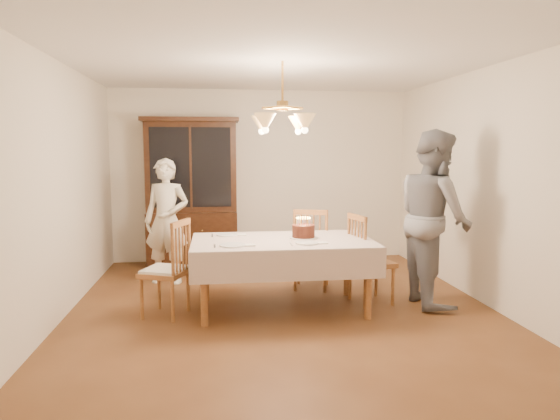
{
  "coord_description": "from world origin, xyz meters",
  "views": [
    {
      "loc": [
        -0.68,
        -5.16,
        1.71
      ],
      "look_at": [
        0.0,
        0.2,
        1.05
      ],
      "focal_mm": 32.0,
      "sensor_mm": 36.0,
      "label": 1
    }
  ],
  "objects": [
    {
      "name": "ground",
      "position": [
        0.0,
        0.0,
        0.0
      ],
      "size": [
        5.0,
        5.0,
        0.0
      ],
      "primitive_type": "plane",
      "color": "#583219",
      "rests_on": "ground"
    },
    {
      "name": "room_shell",
      "position": [
        0.0,
        0.0,
        1.58
      ],
      "size": [
        5.0,
        5.0,
        5.0
      ],
      "color": "white",
      "rests_on": "ground"
    },
    {
      "name": "dining_table",
      "position": [
        0.0,
        0.0,
        0.68
      ],
      "size": [
        1.9,
        1.1,
        0.76
      ],
      "color": "brown",
      "rests_on": "ground"
    },
    {
      "name": "china_hutch",
      "position": [
        -1.05,
        2.25,
        1.04
      ],
      "size": [
        1.38,
        0.54,
        2.16
      ],
      "color": "black",
      "rests_on": "ground"
    },
    {
      "name": "chair_far_side",
      "position": [
        0.46,
        0.76,
        0.44
      ],
      "size": [
        0.54,
        0.53,
        1.0
      ],
      "color": "brown",
      "rests_on": "ground"
    },
    {
      "name": "chair_left_end",
      "position": [
        -1.22,
        -0.05,
        0.45
      ],
      "size": [
        0.55,
        0.56,
        1.0
      ],
      "color": "brown",
      "rests_on": "ground"
    },
    {
      "name": "chair_right_end",
      "position": [
        1.01,
        0.11,
        0.44
      ],
      "size": [
        0.5,
        0.52,
        1.0
      ],
      "color": "brown",
      "rests_on": "ground"
    },
    {
      "name": "elderly_woman",
      "position": [
        -1.32,
        1.26,
        0.8
      ],
      "size": [
        0.67,
        0.54,
        1.6
      ],
      "primitive_type": "imported",
      "rotation": [
        0.0,
        0.0,
        -0.3
      ],
      "color": "#EDE2C8",
      "rests_on": "ground"
    },
    {
      "name": "adult_in_grey",
      "position": [
        1.69,
        0.02,
        0.96
      ],
      "size": [
        0.73,
        0.94,
        1.92
      ],
      "primitive_type": "imported",
      "rotation": [
        0.0,
        0.0,
        1.57
      ],
      "color": "slate",
      "rests_on": "ground"
    },
    {
      "name": "birthday_cake",
      "position": [
        0.23,
        0.05,
        0.83
      ],
      "size": [
        0.3,
        0.3,
        0.23
      ],
      "color": "white",
      "rests_on": "dining_table"
    },
    {
      "name": "place_setting_near_left",
      "position": [
        -0.52,
        -0.29,
        0.77
      ],
      "size": [
        0.41,
        0.26,
        0.02
      ],
      "color": "white",
      "rests_on": "dining_table"
    },
    {
      "name": "place_setting_near_right",
      "position": [
        0.23,
        -0.26,
        0.77
      ],
      "size": [
        0.38,
        0.24,
        0.02
      ],
      "color": "white",
      "rests_on": "dining_table"
    },
    {
      "name": "place_setting_far_left",
      "position": [
        -0.56,
        0.33,
        0.77
      ],
      "size": [
        0.38,
        0.24,
        0.02
      ],
      "color": "white",
      "rests_on": "dining_table"
    },
    {
      "name": "chandelier",
      "position": [
        -0.0,
        -0.0,
        1.98
      ],
      "size": [
        0.62,
        0.62,
        0.73
      ],
      "color": "#BF8C3F",
      "rests_on": "ground"
    }
  ]
}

